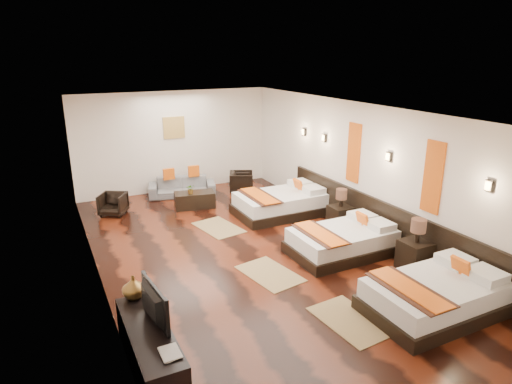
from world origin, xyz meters
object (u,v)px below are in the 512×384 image
book (161,356)px  table_plant (191,189)px  bed_mid (343,241)px  bed_near (436,295)px  nightstand_a (415,252)px  nightstand_b (340,214)px  sofa (182,187)px  bed_far (281,203)px  coffee_table (195,200)px  tv (148,305)px  tv_console (150,348)px  armchair_left (113,204)px  figurine (134,287)px  armchair_right (241,182)px

book → table_plant: (2.35, 6.02, -0.04)m
bed_mid → book: 4.75m
bed_near → bed_mid: (-0.00, 2.31, -0.01)m
nightstand_a → nightstand_b: nightstand_a is taller
book → sofa: book is taller
bed_near → sofa: size_ratio=1.18×
bed_far → coffee_table: bed_far is taller
nightstand_b → bed_mid: bearing=-124.3°
bed_near → table_plant: bed_near is taller
bed_near → nightstand_a: (0.75, 1.16, 0.07)m
tv → nightstand_b: bearing=-67.7°
tv_console → table_plant: bearing=66.6°
bed_near → book: bed_near is taller
tv → table_plant: size_ratio=3.51×
bed_mid → armchair_left: size_ratio=3.39×
figurine → sofa: (2.46, 5.72, -0.45)m
figurine → armchair_right: size_ratio=0.50×
tv_console → sofa: (2.46, 6.54, -0.01)m
coffee_table → armchair_left: bearing=169.3°
nightstand_a → book: size_ratio=3.34×
bed_mid → armchair_right: (-0.14, 4.50, 0.03)m
bed_near → sofa: 7.43m
armchair_left → table_plant: (1.85, -0.43, 0.25)m
bed_near → tv_console: size_ratio=1.17×
nightstand_a → book: 5.06m
tv_console → tv: bearing=70.4°
coffee_table → armchair_right: bearing=21.3°
bed_near → figurine: (-4.20, 1.50, 0.44)m
nightstand_b → tv: bearing=-152.2°
nightstand_b → figurine: bearing=-159.0°
bed_far → tv: 5.75m
nightstand_b → tv: 5.55m
armchair_right → table_plant: table_plant is taller
book → armchair_left: bearing=85.5°
bed_mid → nightstand_b: (0.75, 1.10, 0.06)m
armchair_right → book: bearing=173.3°
sofa → bed_mid: bearing=-55.1°
tv → sofa: size_ratio=0.49×
nightstand_a → sofa: (-2.49, 6.07, -0.09)m
bed_mid → coffee_table: bed_mid is taller
bed_far → armchair_left: bearing=154.4°
nightstand_a → armchair_right: (-0.89, 5.64, -0.05)m
tv_console → table_plant: (2.35, 5.44, 0.25)m
table_plant → nightstand_b: bearing=-46.3°
bed_far → tv_console: (-4.20, -4.09, -0.01)m
bed_far → sofa: bed_far is taller
bed_near → figurine: figurine is taller
tv → armchair_left: (0.45, 5.72, -0.53)m
nightstand_b → tv_console: bearing=-151.2°
table_plant → coffee_table: bearing=27.6°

